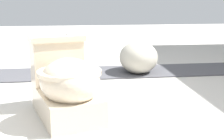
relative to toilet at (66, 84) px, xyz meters
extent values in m
plane|color=beige|center=(0.07, -0.09, -0.22)|extent=(14.00, 14.00, 0.00)
cube|color=#4C4C51|center=(-1.17, 0.41, -0.21)|extent=(0.56, 8.00, 0.01)
cube|color=beige|center=(0.00, 0.00, -0.14)|extent=(0.67, 0.49, 0.17)
ellipsoid|color=beige|center=(0.09, 0.03, 0.04)|extent=(0.52, 0.47, 0.28)
cylinder|color=beige|center=(0.09, 0.03, 0.10)|extent=(0.48, 0.48, 0.03)
cube|color=beige|center=(-0.21, -0.06, 0.10)|extent=(0.27, 0.38, 0.30)
cube|color=beige|center=(-0.21, -0.06, 0.27)|extent=(0.30, 0.41, 0.04)
cylinder|color=silver|center=(-0.23, 0.02, 0.29)|extent=(0.02, 0.02, 0.01)
ellipsoid|color=#ADA899|center=(-1.12, 0.72, -0.06)|extent=(0.54, 0.46, 0.33)
camera|label=1|loc=(1.94, 0.03, 0.53)|focal=50.00mm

